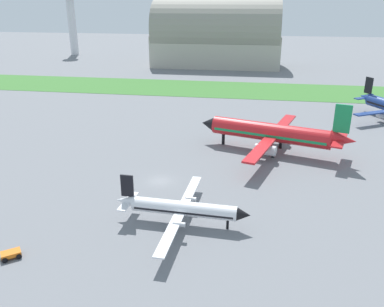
{
  "coord_description": "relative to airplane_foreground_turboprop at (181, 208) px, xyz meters",
  "views": [
    {
      "loc": [
        16.44,
        -64.98,
        31.58
      ],
      "look_at": [
        4.84,
        7.04,
        3.0
      ],
      "focal_mm": 37.57,
      "sensor_mm": 36.0,
      "label": 1
    }
  ],
  "objects": [
    {
      "name": "grass_taxiway_strip",
      "position": [
        -6.62,
        93.75,
        -2.57
      ],
      "size": [
        360.0,
        28.0,
        0.08
      ],
      "primitive_type": "cube",
      "color": "#3D7533",
      "rests_on": "ground_plane"
    },
    {
      "name": "airplane_foreground_turboprop",
      "position": [
        0.0,
        0.0,
        0.0
      ],
      "size": [
        20.4,
        23.83,
        7.14
      ],
      "rotation": [
        0.0,
        0.0,
        6.23
      ],
      "color": "white",
      "rests_on": "ground_plane"
    },
    {
      "name": "baggage_cart_midfield",
      "position": [
        -20.22,
        -11.78,
        -2.04
      ],
      "size": [
        2.95,
        2.84,
        0.9
      ],
      "rotation": [
        0.0,
        0.0,
        0.66
      ],
      "color": "orange",
      "rests_on": "ground_plane"
    },
    {
      "name": "hangar_distant",
      "position": [
        -10.15,
        146.15,
        11.16
      ],
      "size": [
        60.04,
        27.04,
        30.54
      ],
      "color": "#B2AD9E",
      "rests_on": "ground_plane"
    },
    {
      "name": "ground_plane",
      "position": [
        -6.62,
        13.94,
        -2.61
      ],
      "size": [
        600.0,
        600.0,
        0.0
      ],
      "primitive_type": "plane",
      "color": "slate"
    },
    {
      "name": "airplane_midfield_jet",
      "position": [
        13.99,
        32.29,
        1.74
      ],
      "size": [
        33.04,
        33.38,
        12.07
      ],
      "rotation": [
        0.0,
        0.0,
        2.85
      ],
      "color": "red",
      "rests_on": "ground_plane"
    },
    {
      "name": "control_tower",
      "position": [
        -95.33,
        173.8,
        18.41
      ],
      "size": [
        8.0,
        8.0,
        35.55
      ],
      "color": "silver",
      "rests_on": "ground_plane"
    }
  ]
}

